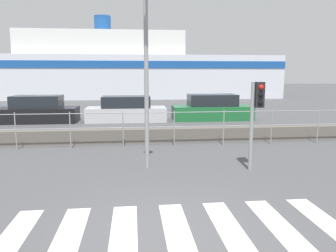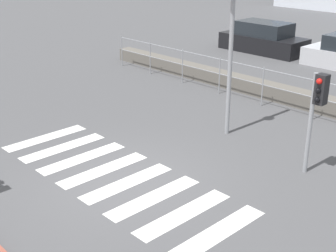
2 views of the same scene
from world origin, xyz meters
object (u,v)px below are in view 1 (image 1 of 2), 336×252
streetlamp (146,35)px  ferry_boat (131,70)px  parked_car_green (212,109)px  traffic_light_far (256,106)px  parked_car_silver (126,110)px  parked_car_black (38,111)px

streetlamp → ferry_boat: (-0.57, 29.02, -0.61)m
streetlamp → parked_car_green: streetlamp is taller
traffic_light_far → parked_car_green: (1.25, 10.02, -1.16)m
ferry_boat → parked_car_silver: size_ratio=7.01×
parked_car_black → parked_car_green: size_ratio=0.93×
parked_car_black → ferry_boat: bearing=75.4°
traffic_light_far → ferry_boat: ferry_boat is taller
ferry_boat → traffic_light_far: bearing=-83.2°
traffic_light_far → parked_car_silver: traffic_light_far is taller
parked_car_black → parked_car_green: parked_car_green is taller
traffic_light_far → parked_car_silver: bearing=110.2°
traffic_light_far → parked_car_silver: (-3.69, 10.02, -1.18)m
streetlamp → parked_car_silver: 10.22m
streetlamp → parked_car_silver: bearing=94.4°
traffic_light_far → ferry_boat: size_ratio=0.08×
parked_car_black → parked_car_silver: 4.82m
streetlamp → parked_car_black: (-5.57, 9.73, -3.00)m
parked_car_silver → streetlamp: bearing=-85.6°
parked_car_black → streetlamp: bearing=-60.2°
streetlamp → ferry_boat: ferry_boat is taller
parked_car_black → parked_car_silver: parked_car_black is taller
ferry_boat → streetlamp: bearing=-88.9°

